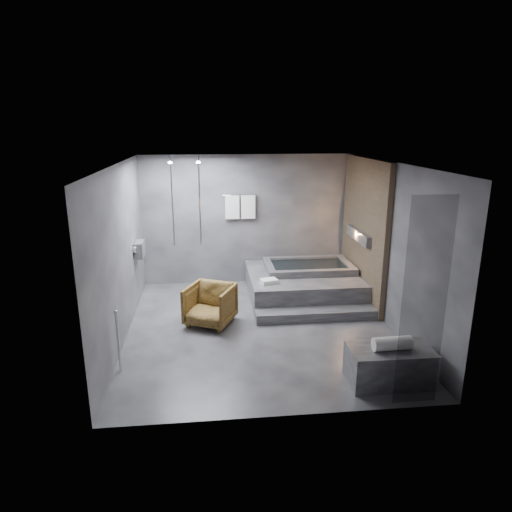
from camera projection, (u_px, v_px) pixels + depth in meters
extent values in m
plane|color=#2D2D2F|center=(260.00, 328.00, 7.90)|extent=(5.00, 5.00, 0.00)
cube|color=#4B4B4D|center=(261.00, 164.00, 7.13)|extent=(4.50, 5.00, 0.04)
cube|color=#37373C|center=(247.00, 220.00, 9.90)|extent=(4.50, 0.04, 2.80)
cube|color=#37373C|center=(286.00, 308.00, 5.12)|extent=(4.50, 0.04, 2.80)
cube|color=#37373C|center=(121.00, 254.00, 7.28)|extent=(0.04, 5.00, 2.80)
cube|color=#37373C|center=(392.00, 246.00, 7.74)|extent=(0.04, 5.00, 2.80)
cube|color=#997D5A|center=(364.00, 230.00, 8.93)|extent=(0.10, 2.40, 2.78)
cube|color=#FF9938|center=(359.00, 235.00, 8.95)|extent=(0.14, 1.20, 0.20)
cube|color=gray|center=(140.00, 249.00, 8.71)|extent=(0.16, 0.42, 0.30)
imported|color=beige|center=(140.00, 253.00, 8.63)|extent=(0.08, 0.08, 0.21)
imported|color=beige|center=(141.00, 252.00, 8.83)|extent=(0.07, 0.07, 0.15)
cylinder|color=silver|center=(200.00, 201.00, 9.23)|extent=(0.04, 0.04, 1.80)
cylinder|color=silver|center=(172.00, 202.00, 9.17)|extent=(0.04, 0.04, 1.80)
cylinder|color=silver|center=(240.00, 195.00, 9.68)|extent=(0.75, 0.02, 0.02)
cube|color=white|center=(232.00, 207.00, 9.71)|extent=(0.30, 0.06, 0.50)
cube|color=white|center=(248.00, 207.00, 9.74)|extent=(0.30, 0.06, 0.50)
cylinder|color=silver|center=(118.00, 342.00, 6.40)|extent=(0.04, 0.04, 0.90)
cube|color=black|center=(424.00, 305.00, 5.35)|extent=(0.55, 0.01, 2.60)
cube|color=#323234|center=(303.00, 284.00, 9.32)|extent=(2.20, 2.00, 0.50)
cube|color=#323234|center=(316.00, 314.00, 8.24)|extent=(2.20, 0.36, 0.18)
cube|color=#303033|center=(389.00, 365.00, 6.18)|extent=(1.12, 0.62, 0.50)
imported|color=#3F2A0F|center=(210.00, 305.00, 7.98)|extent=(1.02, 1.03, 0.71)
cylinder|color=white|center=(392.00, 343.00, 6.05)|extent=(0.52, 0.20, 0.19)
cube|color=white|center=(269.00, 281.00, 8.63)|extent=(0.35, 0.29, 0.08)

